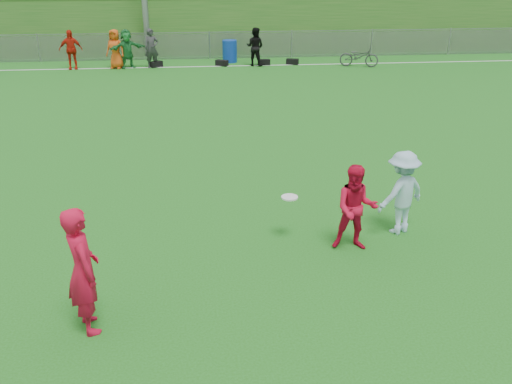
{
  "coord_description": "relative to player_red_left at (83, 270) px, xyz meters",
  "views": [
    {
      "loc": [
        -0.6,
        -8.09,
        4.92
      ],
      "look_at": [
        0.28,
        0.5,
        1.23
      ],
      "focal_mm": 40.0,
      "sensor_mm": 36.0,
      "label": 1
    }
  ],
  "objects": [
    {
      "name": "gear_bags",
      "position": [
        3.3,
        19.34,
        -0.8
      ],
      "size": [
        6.82,
        0.55,
        0.26
      ],
      "color": "black",
      "rests_on": "ground"
    },
    {
      "name": "recycling_bin",
      "position": [
        3.17,
        20.24,
        -0.42
      ],
      "size": [
        0.68,
        0.68,
        1.01
      ],
      "primitive_type": "cylinder",
      "rotation": [
        0.0,
        0.0,
        -0.01
      ],
      "color": "#0E35A1",
      "rests_on": "ground"
    },
    {
      "name": "player_red_left",
      "position": [
        0.0,
        0.0,
        0.0
      ],
      "size": [
        0.67,
        0.8,
        1.85
      ],
      "primitive_type": "imported",
      "rotation": [
        0.0,
        0.0,
        1.98
      ],
      "color": "red",
      "rests_on": "ground"
    },
    {
      "name": "sideline_far",
      "position": [
        2.25,
        19.24,
        -0.92
      ],
      "size": [
        60.0,
        0.1,
        0.01
      ],
      "primitive_type": "cube",
      "color": "white",
      "rests_on": "ground"
    },
    {
      "name": "bicycle",
      "position": [
        8.9,
        18.54,
        -0.47
      ],
      "size": [
        1.83,
        1.13,
        0.91
      ],
      "primitive_type": "imported",
      "rotation": [
        0.0,
        0.0,
        1.24
      ],
      "color": "#323234",
      "rests_on": "ground"
    },
    {
      "name": "ground",
      "position": [
        2.25,
        1.24,
        -0.93
      ],
      "size": [
        120.0,
        120.0,
        0.0
      ],
      "primitive_type": "plane",
      "color": "#216114",
      "rests_on": "ground"
    },
    {
      "name": "player_red_center",
      "position": [
        4.29,
        1.89,
        -0.15
      ],
      "size": [
        0.85,
        0.71,
        1.56
      ],
      "primitive_type": "imported",
      "rotation": [
        0.0,
        0.0,
        -0.17
      ],
      "color": "red",
      "rests_on": "ground"
    },
    {
      "name": "spectator_row",
      "position": [
        -0.59,
        19.24,
        -0.08
      ],
      "size": [
        9.15,
        1.11,
        1.69
      ],
      "color": "red",
      "rests_on": "ground"
    },
    {
      "name": "berm",
      "position": [
        2.25,
        32.24,
        0.57
      ],
      "size": [
        120.0,
        18.0,
        3.0
      ],
      "primitive_type": "cube",
      "color": "#1A5116",
      "rests_on": "ground"
    },
    {
      "name": "fence",
      "position": [
        2.25,
        21.24,
        -0.28
      ],
      "size": [
        58.0,
        0.06,
        1.3
      ],
      "color": "gray",
      "rests_on": "ground"
    },
    {
      "name": "player_blue",
      "position": [
        5.29,
        2.44,
        -0.13
      ],
      "size": [
        1.18,
        0.99,
        1.59
      ],
      "primitive_type": "imported",
      "rotation": [
        0.0,
        0.0,
        3.6
      ],
      "color": "#A0CADE",
      "rests_on": "ground"
    },
    {
      "name": "frisbee",
      "position": [
        3.2,
        2.37,
        -0.1
      ],
      "size": [
        0.3,
        0.3,
        0.03
      ],
      "color": "silver",
      "rests_on": "ground"
    }
  ]
}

